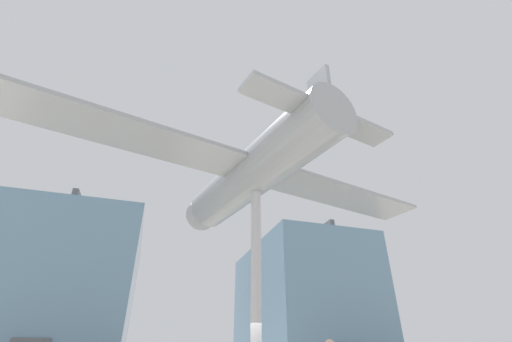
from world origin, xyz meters
name	(u,v)px	position (x,y,z in m)	size (l,w,h in m)	color
glass_pavilion_left	(68,298)	(-9.23, 15.71, 5.20)	(8.70, 13.80, 10.99)	#60849E
glass_pavilion_right	(303,308)	(9.23, 15.71, 5.20)	(8.70, 13.80, 10.99)	#60849E
support_pylon_central	(256,283)	(0.00, 0.00, 3.93)	(0.42, 0.42, 7.86)	#B7B7BC
suspended_airplane	(253,173)	(-0.07, 0.28, 8.94)	(19.95, 12.50, 3.20)	#93999E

